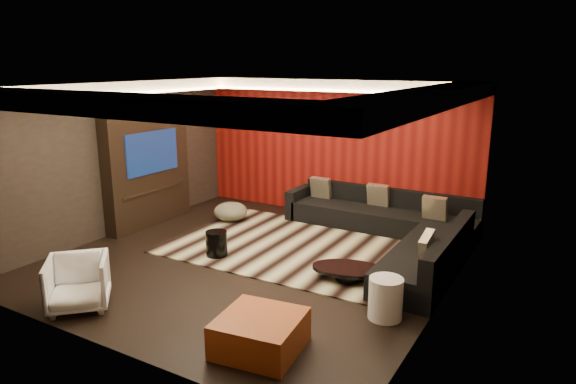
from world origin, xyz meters
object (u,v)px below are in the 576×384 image
Objects in this scene: orange_ottoman at (260,333)px; sectional_sofa at (395,230)px; white_side_table at (386,298)px; armchair at (78,283)px; coffee_table at (349,273)px; drum_stool at (217,243)px.

orange_ottoman is 4.03m from sectional_sofa.
sectional_sofa reaches higher than orange_ottoman.
white_side_table reaches higher than orange_ottoman.
armchair is 0.21× the size of sectional_sofa.
coffee_table is 1.23× the size of orange_ottoman.
drum_stool is 0.11× the size of sectional_sofa.
sectional_sofa reaches higher than armchair.
white_side_table is at bearing 55.51° from orange_ottoman.
white_side_table reaches higher than drum_stool.
sectional_sofa is at bearing 106.20° from white_side_table.
orange_ottoman is (-0.10, -2.22, 0.09)m from coffee_table.
armchair is at bearing -122.53° from sectional_sofa.
drum_stool is 2.95m from orange_ottoman.
orange_ottoman is (2.16, -2.00, -0.03)m from drum_stool.
drum_stool reaches higher than orange_ottoman.
armchair reaches higher than white_side_table.
white_side_table is (3.12, -0.61, 0.04)m from drum_stool.
drum_stool is at bearing 168.89° from white_side_table.
armchair is (-0.43, -2.34, 0.12)m from drum_stool.
drum_stool is 0.47× the size of orange_ottoman.
white_side_table is at bearing -18.68° from armchair.
white_side_table reaches higher than coffee_table.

